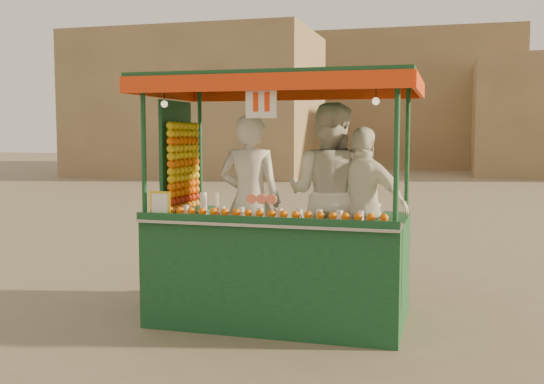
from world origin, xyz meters
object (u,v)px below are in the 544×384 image
(juice_cart, at_px, (273,242))
(vendor_middle, at_px, (329,194))
(vendor_left, at_px, (250,202))
(vendor_right, at_px, (363,208))

(juice_cart, relative_size, vendor_middle, 1.40)
(vendor_left, relative_size, vendor_right, 1.08)
(vendor_middle, height_order, vendor_right, vendor_middle)
(juice_cart, bearing_deg, vendor_left, 161.40)
(juice_cart, distance_m, vendor_middle, 0.79)
(vendor_left, distance_m, vendor_right, 1.12)
(juice_cart, xyz_separation_m, vendor_left, (-0.26, 0.09, 0.38))
(vendor_middle, bearing_deg, juice_cart, 57.47)
(juice_cart, relative_size, vendor_right, 1.61)
(vendor_left, height_order, vendor_right, vendor_left)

